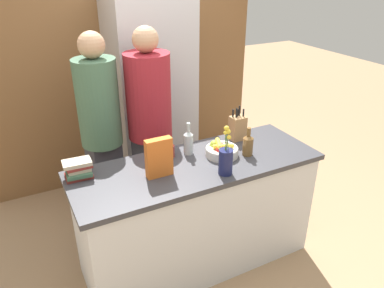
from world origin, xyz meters
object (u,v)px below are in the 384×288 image
object	(u,v)px
cereal_box	(159,158)
coffee_mug	(168,151)
bottle_oil	(248,144)
person_at_sink	(101,127)
refrigerator	(152,97)
knife_block	(237,128)
person_in_blue	(150,121)
flower_vase	(226,160)
fruit_bowl	(221,150)
bottle_vinegar	(188,142)
book_stack	(78,169)

from	to	relation	value
cereal_box	coffee_mug	world-z (taller)	cereal_box
bottle_oil	person_at_sink	bearing A→B (deg)	137.50
refrigerator	person_at_sink	distance (m)	0.90
knife_block	person_in_blue	world-z (taller)	person_in_blue
flower_vase	cereal_box	xyz separation A→B (m)	(-0.42, 0.19, 0.03)
knife_block	bottle_oil	world-z (taller)	knife_block
bottle_oil	person_at_sink	xyz separation A→B (m)	(-0.90, 0.83, 0.00)
fruit_bowl	flower_vase	size ratio (longest dim) A/B	0.69
coffee_mug	person_at_sink	distance (m)	0.68
bottle_oil	bottle_vinegar	distance (m)	0.45
coffee_mug	fruit_bowl	bearing A→B (deg)	-24.09
person_in_blue	bottle_oil	bearing A→B (deg)	-84.82
bottle_vinegar	coffee_mug	bearing A→B (deg)	172.44
bottle_oil	person_in_blue	size ratio (longest dim) A/B	0.12
cereal_box	book_stack	size ratio (longest dim) A/B	1.43
fruit_bowl	cereal_box	world-z (taller)	cereal_box
book_stack	flower_vase	bearing A→B (deg)	-24.88
knife_block	bottle_oil	distance (m)	0.28
cereal_box	bottle_oil	xyz separation A→B (m)	(0.72, -0.03, -0.05)
coffee_mug	person_in_blue	bearing A→B (deg)	83.91
coffee_mug	book_stack	size ratio (longest dim) A/B	0.65
cereal_box	person_at_sink	distance (m)	0.82
book_stack	person_at_sink	distance (m)	0.65
book_stack	person_in_blue	xyz separation A→B (m)	(0.72, 0.49, 0.04)
flower_vase	bottle_vinegar	distance (m)	0.40
bottle_oil	bottle_vinegar	bearing A→B (deg)	149.84
bottle_oil	knife_block	bearing A→B (deg)	72.69
fruit_bowl	book_stack	bearing A→B (deg)	170.17
knife_block	book_stack	world-z (taller)	knife_block
bottle_vinegar	person_in_blue	distance (m)	0.54
book_stack	person_in_blue	world-z (taller)	person_in_blue
flower_vase	cereal_box	size ratio (longest dim) A/B	1.29
flower_vase	coffee_mug	xyz separation A→B (m)	(-0.25, 0.41, -0.06)
cereal_box	refrigerator	bearing A→B (deg)	70.14
refrigerator	cereal_box	xyz separation A→B (m)	(-0.50, -1.38, 0.07)
refrigerator	coffee_mug	world-z (taller)	refrigerator
bottle_vinegar	person_in_blue	world-z (taller)	person_in_blue
bottle_oil	refrigerator	bearing A→B (deg)	98.82
coffee_mug	cereal_box	bearing A→B (deg)	-126.61
book_stack	person_in_blue	bearing A→B (deg)	34.36
knife_block	flower_vase	world-z (taller)	flower_vase
knife_block	person_in_blue	size ratio (longest dim) A/B	0.16
bottle_vinegar	book_stack	bearing A→B (deg)	177.51
refrigerator	person_at_sink	xyz separation A→B (m)	(-0.69, -0.58, 0.03)
coffee_mug	person_at_sink	bearing A→B (deg)	121.29
refrigerator	fruit_bowl	size ratio (longest dim) A/B	7.92
person_at_sink	person_in_blue	xyz separation A→B (m)	(0.41, -0.07, 0.00)
fruit_bowl	bottle_vinegar	size ratio (longest dim) A/B	0.98
cereal_box	coffee_mug	bearing A→B (deg)	53.39
knife_block	person_in_blue	bearing A→B (deg)	140.24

